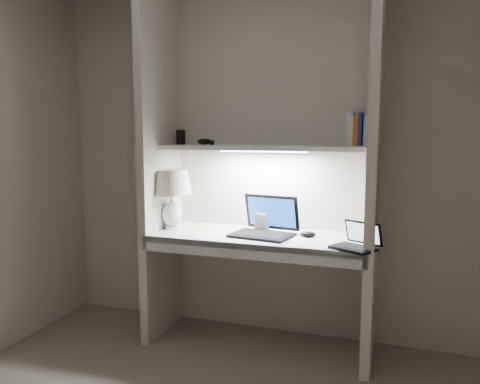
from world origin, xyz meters
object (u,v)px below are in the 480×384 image
at_px(laptop_netbook, 357,242).
at_px(book_row, 363,130).
at_px(speaker, 262,222).
at_px(table_lamp, 172,189).
at_px(laptop_main, 265,226).

height_order(laptop_netbook, book_row, book_row).
distance_m(laptop_netbook, speaker, 0.73).
distance_m(table_lamp, book_row, 1.37).
xyz_separation_m(laptop_netbook, book_row, (-0.01, 0.38, 0.66)).
height_order(speaker, book_row, book_row).
relative_size(speaker, book_row, 0.59).
height_order(table_lamp, speaker, table_lamp).
xyz_separation_m(laptop_netbook, speaker, (-0.67, 0.31, 0.03)).
bearing_deg(speaker, laptop_main, -53.19).
relative_size(laptop_netbook, speaker, 2.47).
xyz_separation_m(laptop_main, laptop_netbook, (0.61, -0.20, -0.02)).
bearing_deg(book_row, speaker, -173.40).
xyz_separation_m(table_lamp, laptop_netbook, (1.30, -0.18, -0.25)).
height_order(laptop_netbook, speaker, laptop_netbook).
distance_m(table_lamp, laptop_main, 0.72).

